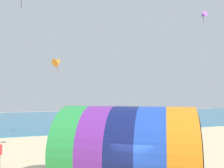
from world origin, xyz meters
name	(u,v)px	position (x,y,z in m)	size (l,w,h in m)	color
sea	(57,118)	(0.00, 37.12, 0.05)	(120.00, 40.00, 0.10)	teal
giant_inflatable_tube	(127,150)	(-0.01, 0.94, 1.88)	(6.78, 6.23, 3.77)	green
kite_orange_delta	(58,62)	(-2.37, 8.71, 6.84)	(1.07, 1.02, 1.30)	orange
kite_purple_delta	(203,15)	(9.93, 7.26, 11.40)	(0.52, 0.64, 1.03)	purple
bystander_near_water	(125,145)	(2.25, 6.72, 0.77)	(0.36, 0.24, 1.53)	#383D56
bystander_mid_beach	(120,133)	(3.38, 10.72, 0.93)	(0.42, 0.39, 1.80)	black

